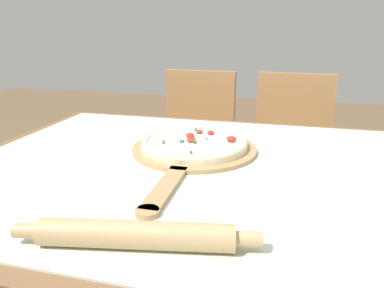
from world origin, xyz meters
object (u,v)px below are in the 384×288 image
(pizza_peel, at_px, (192,151))
(rolling_pin, at_px, (136,235))
(pizza, at_px, (195,143))
(chair_left, at_px, (195,144))
(chair_right, at_px, (289,151))

(pizza_peel, relative_size, rolling_pin, 1.46)
(pizza, height_order, rolling_pin, same)
(pizza_peel, bearing_deg, rolling_pin, -87.57)
(pizza_peel, xyz_separation_m, chair_left, (-0.17, 0.77, -0.24))
(chair_left, relative_size, chair_right, 1.00)
(pizza_peel, relative_size, pizza, 1.91)
(chair_left, bearing_deg, rolling_pin, -77.39)
(rolling_pin, bearing_deg, pizza_peel, 92.43)
(pizza_peel, xyz_separation_m, pizza, (0.00, 0.03, 0.02))
(pizza, bearing_deg, chair_right, 66.85)
(pizza, relative_size, chair_right, 0.36)
(pizza_peel, distance_m, chair_right, 0.86)
(rolling_pin, relative_size, chair_right, 0.46)
(chair_left, bearing_deg, chair_right, 3.75)
(pizza_peel, height_order, chair_right, chair_right)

